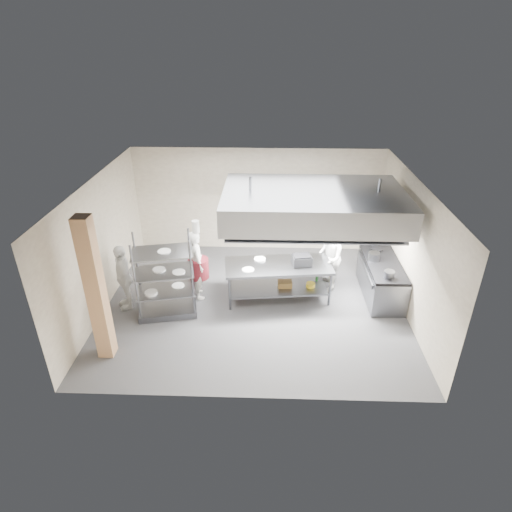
{
  "coord_description": "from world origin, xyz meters",
  "views": [
    {
      "loc": [
        0.33,
        -8.56,
        5.8
      ],
      "look_at": [
        0.03,
        0.2,
        1.18
      ],
      "focal_mm": 30.0,
      "sensor_mm": 36.0,
      "label": 1
    }
  ],
  "objects_px": {
    "cooking_range": "(381,280)",
    "chef_plating": "(124,277)",
    "griddle": "(302,260)",
    "island": "(278,281)",
    "chef_line": "(328,258)",
    "pass_rack": "(164,276)",
    "chef_head": "(197,265)",
    "stockpot": "(374,256)"
  },
  "relations": [
    {
      "from": "pass_rack",
      "to": "chef_line",
      "type": "distance_m",
      "value": 3.96
    },
    {
      "from": "griddle",
      "to": "island",
      "type": "bearing_deg",
      "value": 174.11
    },
    {
      "from": "chef_plating",
      "to": "island",
      "type": "bearing_deg",
      "value": 73.22
    },
    {
      "from": "chef_plating",
      "to": "griddle",
      "type": "relative_size",
      "value": 3.61
    },
    {
      "from": "chef_plating",
      "to": "cooking_range",
      "type": "bearing_deg",
      "value": 71.88
    },
    {
      "from": "griddle",
      "to": "stockpot",
      "type": "relative_size",
      "value": 1.6
    },
    {
      "from": "chef_line",
      "to": "pass_rack",
      "type": "bearing_deg",
      "value": -70.88
    },
    {
      "from": "island",
      "to": "chef_head",
      "type": "xyz_separation_m",
      "value": [
        -1.94,
        0.0,
        0.41
      ]
    },
    {
      "from": "pass_rack",
      "to": "stockpot",
      "type": "relative_size",
      "value": 7.05
    },
    {
      "from": "pass_rack",
      "to": "chef_head",
      "type": "height_order",
      "value": "pass_rack"
    },
    {
      "from": "chef_plating",
      "to": "stockpot",
      "type": "relative_size",
      "value": 5.78
    },
    {
      "from": "pass_rack",
      "to": "island",
      "type": "bearing_deg",
      "value": 4.09
    },
    {
      "from": "chef_head",
      "to": "chef_plating",
      "type": "xyz_separation_m",
      "value": [
        -1.62,
        -0.5,
        -0.07
      ]
    },
    {
      "from": "chef_line",
      "to": "chef_plating",
      "type": "relative_size",
      "value": 1.09
    },
    {
      "from": "island",
      "to": "cooking_range",
      "type": "bearing_deg",
      "value": -1.71
    },
    {
      "from": "cooking_range",
      "to": "chef_plating",
      "type": "xyz_separation_m",
      "value": [
        -6.08,
        -0.71,
        0.38
      ]
    },
    {
      "from": "chef_line",
      "to": "chef_plating",
      "type": "height_order",
      "value": "chef_line"
    },
    {
      "from": "chef_head",
      "to": "stockpot",
      "type": "bearing_deg",
      "value": -107.94
    },
    {
      "from": "stockpot",
      "to": "chef_line",
      "type": "bearing_deg",
      "value": 172.89
    },
    {
      "from": "stockpot",
      "to": "island",
      "type": "bearing_deg",
      "value": -171.67
    },
    {
      "from": "pass_rack",
      "to": "cooking_range",
      "type": "distance_m",
      "value": 5.18
    },
    {
      "from": "cooking_range",
      "to": "griddle",
      "type": "relative_size",
      "value": 4.52
    },
    {
      "from": "island",
      "to": "pass_rack",
      "type": "relative_size",
      "value": 1.29
    },
    {
      "from": "island",
      "to": "chef_line",
      "type": "distance_m",
      "value": 1.38
    },
    {
      "from": "chef_plating",
      "to": "pass_rack",
      "type": "bearing_deg",
      "value": 52.61
    },
    {
      "from": "island",
      "to": "stockpot",
      "type": "xyz_separation_m",
      "value": [
        2.3,
        0.34,
        0.54
      ]
    },
    {
      "from": "pass_rack",
      "to": "stockpot",
      "type": "distance_m",
      "value": 4.96
    },
    {
      "from": "cooking_range",
      "to": "chef_line",
      "type": "height_order",
      "value": "chef_line"
    },
    {
      "from": "chef_line",
      "to": "chef_plating",
      "type": "distance_m",
      "value": 4.89
    },
    {
      "from": "cooking_range",
      "to": "chef_line",
      "type": "bearing_deg",
      "value": 168.57
    },
    {
      "from": "pass_rack",
      "to": "chef_line",
      "type": "xyz_separation_m",
      "value": [
        3.78,
        1.2,
        -0.1
      ]
    },
    {
      "from": "island",
      "to": "chef_head",
      "type": "height_order",
      "value": "chef_head"
    },
    {
      "from": "chef_head",
      "to": "chef_line",
      "type": "height_order",
      "value": "chef_head"
    },
    {
      "from": "cooking_range",
      "to": "chef_plating",
      "type": "bearing_deg",
      "value": -173.33
    },
    {
      "from": "chef_plating",
      "to": "chef_head",
      "type": "bearing_deg",
      "value": 82.44
    },
    {
      "from": "island",
      "to": "chef_plating",
      "type": "relative_size",
      "value": 1.57
    },
    {
      "from": "island",
      "to": "chef_plating",
      "type": "height_order",
      "value": "chef_plating"
    },
    {
      "from": "pass_rack",
      "to": "griddle",
      "type": "distance_m",
      "value": 3.18
    },
    {
      "from": "island",
      "to": "stockpot",
      "type": "relative_size",
      "value": 9.08
    },
    {
      "from": "pass_rack",
      "to": "chef_head",
      "type": "relative_size",
      "value": 1.12
    },
    {
      "from": "stockpot",
      "to": "griddle",
      "type": "bearing_deg",
      "value": -170.3
    },
    {
      "from": "cooking_range",
      "to": "pass_rack",
      "type": "bearing_deg",
      "value": -169.51
    }
  ]
}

